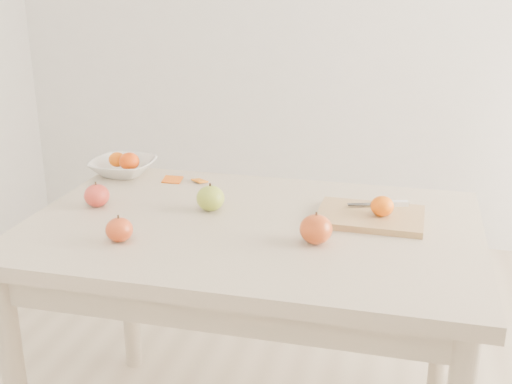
# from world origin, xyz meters

# --- Properties ---
(table) EXTENTS (1.20, 0.80, 0.75)m
(table) POSITION_xyz_m (0.00, 0.00, 0.65)
(table) COLOR beige
(table) RESTS_ON ground
(cutting_board) EXTENTS (0.29, 0.21, 0.02)m
(cutting_board) POSITION_xyz_m (0.31, 0.10, 0.76)
(cutting_board) COLOR tan
(cutting_board) RESTS_ON table
(board_tangerine) EXTENTS (0.06, 0.06, 0.05)m
(board_tangerine) POSITION_xyz_m (0.34, 0.09, 0.80)
(board_tangerine) COLOR orange
(board_tangerine) RESTS_ON cutting_board
(fruit_bowl) EXTENTS (0.21, 0.21, 0.05)m
(fruit_bowl) POSITION_xyz_m (-0.52, 0.31, 0.78)
(fruit_bowl) COLOR silver
(fruit_bowl) RESTS_ON table
(bowl_tangerine_near) EXTENTS (0.06, 0.06, 0.05)m
(bowl_tangerine_near) POSITION_xyz_m (-0.54, 0.32, 0.80)
(bowl_tangerine_near) COLOR #E96108
(bowl_tangerine_near) RESTS_ON fruit_bowl
(bowl_tangerine_far) EXTENTS (0.07, 0.07, 0.06)m
(bowl_tangerine_far) POSITION_xyz_m (-0.49, 0.30, 0.80)
(bowl_tangerine_far) COLOR #D84807
(bowl_tangerine_far) RESTS_ON fruit_bowl
(orange_peel_a) EXTENTS (0.06, 0.05, 0.01)m
(orange_peel_a) POSITION_xyz_m (-0.33, 0.28, 0.75)
(orange_peel_a) COLOR #E45D10
(orange_peel_a) RESTS_ON table
(orange_peel_b) EXTENTS (0.06, 0.05, 0.01)m
(orange_peel_b) POSITION_xyz_m (-0.25, 0.30, 0.75)
(orange_peel_b) COLOR #C8630E
(orange_peel_b) RESTS_ON table
(paring_knife) EXTENTS (0.17, 0.07, 0.01)m
(paring_knife) POSITION_xyz_m (0.35, 0.17, 0.78)
(paring_knife) COLOR white
(paring_knife) RESTS_ON cutting_board
(apple_green) EXTENTS (0.08, 0.08, 0.07)m
(apple_green) POSITION_xyz_m (-0.13, 0.06, 0.79)
(apple_green) COLOR olive
(apple_green) RESTS_ON table
(apple_red_d) EXTENTS (0.07, 0.07, 0.07)m
(apple_red_d) POSITION_xyz_m (-0.46, 0.02, 0.78)
(apple_red_d) COLOR #A31D28
(apple_red_d) RESTS_ON table
(apple_red_c) EXTENTS (0.07, 0.07, 0.06)m
(apple_red_c) POSITION_xyz_m (-0.29, -0.20, 0.78)
(apple_red_c) COLOR maroon
(apple_red_c) RESTS_ON table
(apple_red_e) EXTENTS (0.08, 0.08, 0.07)m
(apple_red_e) POSITION_xyz_m (0.19, -0.09, 0.79)
(apple_red_e) COLOR #9A1D0C
(apple_red_e) RESTS_ON table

